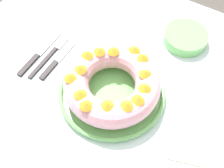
# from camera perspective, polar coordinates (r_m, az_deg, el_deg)

# --- Properties ---
(dining_table) EXTENTS (1.12, 1.00, 0.76)m
(dining_table) POSITION_cam_1_polar(r_m,az_deg,el_deg) (0.97, 0.43, -6.82)
(dining_table) COLOR silver
(dining_table) RESTS_ON ground_plane
(serving_dish) EXTENTS (0.30, 0.30, 0.02)m
(serving_dish) POSITION_cam_1_polar(r_m,az_deg,el_deg) (0.88, 0.00, -1.64)
(serving_dish) COLOR #6BB760
(serving_dish) RESTS_ON dining_table
(bundt_cake) EXTENTS (0.26, 0.27, 0.08)m
(bundt_cake) POSITION_cam_1_polar(r_m,az_deg,el_deg) (0.84, -0.01, 0.06)
(bundt_cake) COLOR #E09EAD
(bundt_cake) RESTS_ON serving_dish
(fork) EXTENTS (0.02, 0.19, 0.01)m
(fork) POSITION_cam_1_polar(r_m,az_deg,el_deg) (0.99, -11.07, 5.47)
(fork) COLOR black
(fork) RESTS_ON dining_table
(serving_knife) EXTENTS (0.02, 0.20, 0.01)m
(serving_knife) POSITION_cam_1_polar(r_m,az_deg,el_deg) (1.00, -13.53, 5.07)
(serving_knife) COLOR black
(serving_knife) RESTS_ON dining_table
(cake_knife) EXTENTS (0.02, 0.17, 0.01)m
(cake_knife) POSITION_cam_1_polar(r_m,az_deg,el_deg) (0.97, -10.37, 3.83)
(cake_knife) COLOR black
(cake_knife) RESTS_ON dining_table
(side_bowl) EXTENTS (0.14, 0.14, 0.03)m
(side_bowl) POSITION_cam_1_polar(r_m,az_deg,el_deg) (1.03, 13.30, 8.25)
(side_bowl) COLOR #6BB760
(side_bowl) RESTS_ON dining_table
(napkin) EXTENTS (0.17, 0.14, 0.00)m
(napkin) POSITION_cam_1_polar(r_m,az_deg,el_deg) (0.85, 15.35, -11.15)
(napkin) COLOR beige
(napkin) RESTS_ON dining_table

